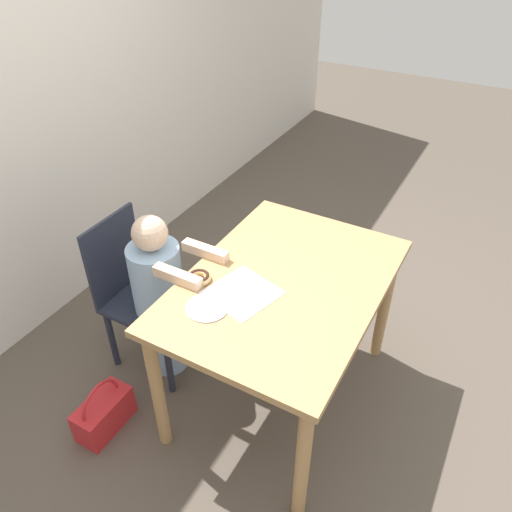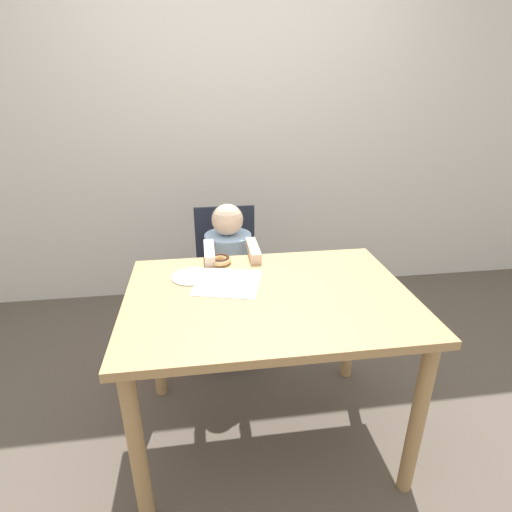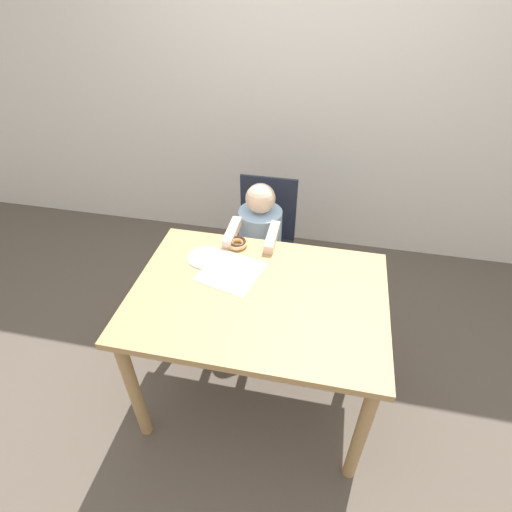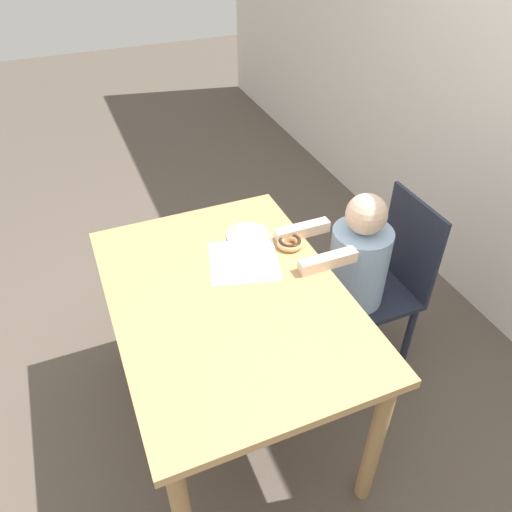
{
  "view_description": "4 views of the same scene",
  "coord_description": "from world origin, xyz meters",
  "px_view_note": "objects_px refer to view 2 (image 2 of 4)",
  "views": [
    {
      "loc": [
        -1.58,
        -0.73,
        2.21
      ],
      "look_at": [
        -0.04,
        0.13,
        0.9
      ],
      "focal_mm": 35.0,
      "sensor_mm": 36.0,
      "label": 1
    },
    {
      "loc": [
        -0.26,
        -1.44,
        1.58
      ],
      "look_at": [
        -0.04,
        0.13,
        0.9
      ],
      "focal_mm": 28.0,
      "sensor_mm": 36.0,
      "label": 2
    },
    {
      "loc": [
        0.26,
        -1.31,
        2.07
      ],
      "look_at": [
        -0.04,
        0.13,
        0.9
      ],
      "focal_mm": 28.0,
      "sensor_mm": 36.0,
      "label": 3
    },
    {
      "loc": [
        1.28,
        -0.42,
        2.04
      ],
      "look_at": [
        -0.04,
        0.13,
        0.9
      ],
      "focal_mm": 35.0,
      "sensor_mm": 36.0,
      "label": 4
    }
  ],
  "objects_px": {
    "chair": "(228,281)",
    "child_figure": "(229,285)",
    "donut": "(220,260)",
    "handbag": "(151,345)"
  },
  "relations": [
    {
      "from": "handbag",
      "to": "chair",
      "type": "bearing_deg",
      "value": 12.6
    },
    {
      "from": "chair",
      "to": "handbag",
      "type": "bearing_deg",
      "value": -167.4
    },
    {
      "from": "chair",
      "to": "child_figure",
      "type": "xyz_separation_m",
      "value": [
        0.0,
        -0.13,
        0.04
      ]
    },
    {
      "from": "chair",
      "to": "child_figure",
      "type": "height_order",
      "value": "child_figure"
    },
    {
      "from": "donut",
      "to": "child_figure",
      "type": "bearing_deg",
      "value": 78.52
    },
    {
      "from": "donut",
      "to": "chair",
      "type": "bearing_deg",
      "value": 81.93
    },
    {
      "from": "chair",
      "to": "handbag",
      "type": "xyz_separation_m",
      "value": [
        -0.5,
        -0.11,
        -0.35
      ]
    },
    {
      "from": "child_figure",
      "to": "handbag",
      "type": "relative_size",
      "value": 3.22
    },
    {
      "from": "child_figure",
      "to": "handbag",
      "type": "bearing_deg",
      "value": 177.3
    },
    {
      "from": "donut",
      "to": "handbag",
      "type": "xyz_separation_m",
      "value": [
        -0.43,
        0.33,
        -0.69
      ]
    }
  ]
}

